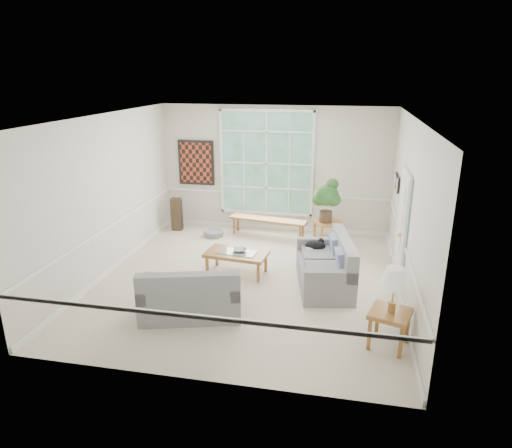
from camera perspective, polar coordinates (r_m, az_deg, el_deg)
The scene contains 24 objects.
floor at distance 8.65m, azimuth -0.92°, elevation -7.01°, with size 5.50×6.00×0.01m, color beige.
ceiling at distance 7.84m, azimuth -1.03°, elevation 13.22°, with size 5.50×6.00×0.02m, color white.
wall_back at distance 10.98m, azimuth 2.37°, elevation 6.82°, with size 5.50×0.02×3.00m, color silver.
wall_front at distance 5.40m, azimuth -7.76°, elevation -5.98°, with size 5.50×0.02×3.00m, color silver.
wall_left at distance 9.09m, azimuth -18.20°, elevation 3.42°, with size 0.02×6.00×3.00m, color silver.
wall_right at distance 8.02m, azimuth 18.62°, elevation 1.43°, with size 0.02×6.00×3.00m, color silver.
window_back at distance 10.95m, azimuth 1.30°, elevation 7.59°, with size 2.30×0.08×2.40m, color white.
entry_door at distance 8.71m, azimuth 17.62°, elevation -0.25°, with size 0.08×0.90×2.10m, color white.
door_sidelight at distance 8.09m, azimuth 18.11°, elevation -0.98°, with size 0.08×0.26×1.90m, color white.
wall_art at distance 11.38m, azimuth -7.50°, elevation 7.60°, with size 0.90×0.06×1.10m, color #592116.
wall_frame_near at distance 9.68m, azimuth 17.26°, elevation 4.70°, with size 0.04×0.26×0.32m, color black.
wall_frame_far at distance 10.07m, azimuth 17.06°, elevation 5.23°, with size 0.04×0.26×0.32m, color black.
loveseat_right at distance 8.33m, azimuth 8.55°, elevation -4.75°, with size 0.88×1.70×0.92m, color gray.
loveseat_front at distance 7.38m, azimuth -8.23°, elevation -8.23°, with size 1.57×0.81×0.85m, color gray.
coffee_table at distance 8.84m, azimuth -2.43°, elevation -4.87°, with size 1.18×0.64×0.44m, color #925F2E.
pewter_bowl at distance 8.76m, azimuth -2.08°, elevation -3.23°, with size 0.34×0.34×0.08m, color #98989D.
window_bench at distance 10.81m, azimuth 1.50°, elevation -0.43°, with size 1.85×0.36×0.43m, color #925F2E.
end_table at distance 10.38m, azimuth 8.90°, elevation -1.11°, with size 0.55×0.55×0.55m, color #925F2E.
houseplant at distance 10.13m, azimuth 8.78°, elevation 2.93°, with size 0.57×0.57×0.98m, color #295724, non-canonical shape.
side_table at distance 6.86m, azimuth 16.25°, elevation -12.47°, with size 0.54×0.54×0.55m, color #925F2E.
table_lamp at distance 6.58m, azimuth 16.81°, elevation -7.92°, with size 0.39×0.39×0.67m, color white, non-canonical shape.
pet_bed at distance 10.91m, azimuth -5.30°, elevation -1.15°, with size 0.47×0.47×0.14m, color slate.
floor_speaker at distance 11.35m, azimuth -9.88°, elevation 1.22°, with size 0.25×0.20×0.80m, color #37291A.
cat at distance 8.83m, azimuth 7.44°, elevation -2.61°, with size 0.39×0.28×0.18m, color black.
Camera 1 is at (1.66, -7.63, 3.72)m, focal length 32.00 mm.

